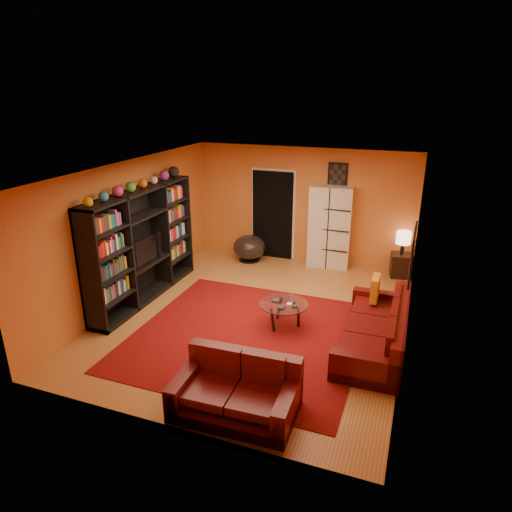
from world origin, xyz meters
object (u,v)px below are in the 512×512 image
(storage_cabinet, at_px, (330,227))
(coffee_table, at_px, (284,306))
(tv, at_px, (142,251))
(bowl_chair, at_px, (249,247))
(loveseat, at_px, (238,389))
(table_lamp, at_px, (404,238))
(entertainment_unit, at_px, (143,245))
(sofa, at_px, (379,331))
(side_table, at_px, (400,265))

(storage_cabinet, bearing_deg, coffee_table, -97.40)
(tv, relative_size, bowl_chair, 1.22)
(loveseat, bearing_deg, bowl_chair, 17.52)
(table_lamp, bearing_deg, coffee_table, -120.02)
(entertainment_unit, distance_m, bowl_chair, 2.85)
(loveseat, distance_m, bowl_chair, 5.22)
(entertainment_unit, distance_m, tv, 0.12)
(entertainment_unit, height_order, sofa, entertainment_unit)
(entertainment_unit, bearing_deg, loveseat, -39.70)
(tv, relative_size, coffee_table, 1.10)
(loveseat, xyz_separation_m, storage_cabinet, (0.04, 5.22, 0.63))
(sofa, xyz_separation_m, side_table, (0.11, 3.06, -0.03))
(sofa, bearing_deg, bowl_chair, 138.60)
(tv, xyz_separation_m, bowl_chair, (1.12, 2.59, -0.66))
(tv, distance_m, loveseat, 3.75)
(tv, relative_size, sofa, 0.39)
(storage_cabinet, distance_m, table_lamp, 1.57)
(bowl_chair, height_order, table_lamp, table_lamp)
(entertainment_unit, distance_m, sofa, 4.49)
(coffee_table, bearing_deg, bowl_chair, 121.69)
(entertainment_unit, bearing_deg, coffee_table, -3.85)
(side_table, bearing_deg, coffee_table, -120.02)
(loveseat, distance_m, table_lamp, 5.44)
(storage_cabinet, relative_size, table_lamp, 3.66)
(storage_cabinet, relative_size, bowl_chair, 2.43)
(loveseat, xyz_separation_m, side_table, (1.61, 5.17, -0.03))
(coffee_table, relative_size, side_table, 1.66)
(sofa, bearing_deg, side_table, 87.35)
(bowl_chair, relative_size, table_lamp, 1.51)
(loveseat, bearing_deg, entertainment_unit, 48.27)
(tv, height_order, side_table, tv)
(tv, distance_m, sofa, 4.43)
(entertainment_unit, height_order, table_lamp, entertainment_unit)
(side_table, bearing_deg, storage_cabinet, 178.18)
(loveseat, relative_size, storage_cabinet, 0.84)
(bowl_chair, bearing_deg, loveseat, -70.45)
(storage_cabinet, bearing_deg, sofa, -69.76)
(sofa, distance_m, storage_cabinet, 3.49)
(sofa, bearing_deg, entertainment_unit, 175.43)
(loveseat, xyz_separation_m, coffee_table, (-0.08, 2.23, 0.09))
(bowl_chair, bearing_deg, table_lamp, 4.26)
(sofa, height_order, side_table, sofa)
(coffee_table, height_order, bowl_chair, bowl_chair)
(storage_cabinet, bearing_deg, bowl_chair, -175.45)
(entertainment_unit, distance_m, storage_cabinet, 4.07)
(entertainment_unit, xyz_separation_m, storage_cabinet, (2.95, 2.80, -0.14))
(sofa, height_order, bowl_chair, sofa)
(storage_cabinet, bearing_deg, loveseat, -95.44)
(tv, bearing_deg, side_table, -57.62)
(sofa, xyz_separation_m, table_lamp, (0.11, 3.06, 0.57))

